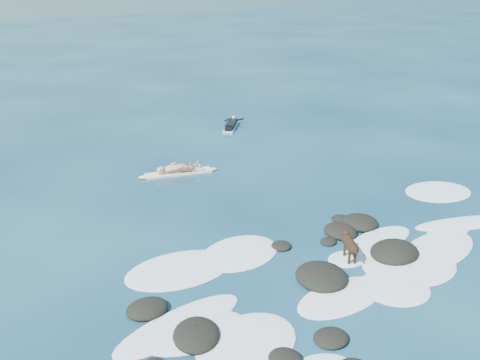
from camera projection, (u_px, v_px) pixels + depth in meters
ground at (329, 251)px, 15.24m from camera, size 160.00×160.00×0.00m
reef_rocks at (410, 270)px, 14.07m from camera, size 13.03×7.12×0.59m
breaking_foam at (338, 265)px, 14.48m from camera, size 14.22×7.20×0.12m
standing_surfer_rig at (178, 157)px, 20.58m from camera, size 3.12×0.94×1.78m
paddling_surfer_rig at (231, 125)px, 26.80m from camera, size 1.74×2.11×0.41m
dog at (350, 244)px, 14.58m from camera, size 0.56×1.15×0.76m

